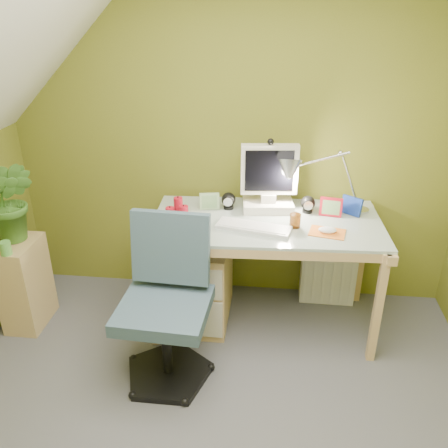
# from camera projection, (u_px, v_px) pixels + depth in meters

# --- Properties ---
(wall_back) EXTENTS (3.20, 0.01, 2.40)m
(wall_back) POSITION_uv_depth(u_px,v_px,m) (233.00, 143.00, 3.34)
(wall_back) COLOR olive
(wall_back) RESTS_ON floor
(desk) EXTENTS (1.53, 0.82, 0.80)m
(desk) POSITION_uv_depth(u_px,v_px,m) (265.00, 272.00, 3.29)
(desk) COLOR tan
(desk) RESTS_ON floor
(monitor) EXTENTS (0.43, 0.28, 0.56)m
(monitor) POSITION_uv_depth(u_px,v_px,m) (269.00, 171.00, 3.15)
(monitor) COLOR silver
(monitor) RESTS_ON desk
(speaker_left) EXTENTS (0.11, 0.11, 0.12)m
(speaker_left) POSITION_uv_depth(u_px,v_px,m) (229.00, 201.00, 3.26)
(speaker_left) COLOR black
(speaker_left) RESTS_ON desk
(speaker_right) EXTENTS (0.11, 0.11, 0.12)m
(speaker_right) POSITION_uv_depth(u_px,v_px,m) (308.00, 204.00, 3.21)
(speaker_right) COLOR black
(speaker_right) RESTS_ON desk
(keyboard) EXTENTS (0.49, 0.25, 0.02)m
(keyboard) POSITION_uv_depth(u_px,v_px,m) (254.00, 227.00, 2.99)
(keyboard) COLOR silver
(keyboard) RESTS_ON desk
(mousepad) EXTENTS (0.25, 0.20, 0.01)m
(mousepad) POSITION_uv_depth(u_px,v_px,m) (327.00, 232.00, 2.95)
(mousepad) COLOR orange
(mousepad) RESTS_ON desk
(mouse) EXTENTS (0.12, 0.09, 0.04)m
(mouse) POSITION_uv_depth(u_px,v_px,m) (327.00, 230.00, 2.94)
(mouse) COLOR white
(mouse) RESTS_ON mousepad
(amber_tumbler) EXTENTS (0.08, 0.08, 0.09)m
(amber_tumbler) POSITION_uv_depth(u_px,v_px,m) (295.00, 221.00, 3.01)
(amber_tumbler) COLOR brown
(amber_tumbler) RESTS_ON desk
(candle_cluster) EXTENTS (0.17, 0.15, 0.11)m
(candle_cluster) POSITION_uv_depth(u_px,v_px,m) (177.00, 208.00, 3.16)
(candle_cluster) COLOR #AE0F20
(candle_cluster) RESTS_ON desk
(photo_frame_red) EXTENTS (0.15, 0.04, 0.13)m
(photo_frame_red) POSITION_uv_depth(u_px,v_px,m) (331.00, 207.00, 3.15)
(photo_frame_red) COLOR red
(photo_frame_red) RESTS_ON desk
(photo_frame_blue) EXTENTS (0.13, 0.10, 0.12)m
(photo_frame_blue) POSITION_uv_depth(u_px,v_px,m) (352.00, 206.00, 3.18)
(photo_frame_blue) COLOR navy
(photo_frame_blue) RESTS_ON desk
(photo_frame_green) EXTENTS (0.14, 0.04, 0.12)m
(photo_frame_green) POSITION_uv_depth(u_px,v_px,m) (209.00, 201.00, 3.25)
(photo_frame_green) COLOR #94B77D
(photo_frame_green) RESTS_ON desk
(desk_lamp) EXTENTS (0.64, 0.36, 0.64)m
(desk_lamp) POSITION_uv_depth(u_px,v_px,m) (339.00, 167.00, 3.09)
(desk_lamp) COLOR #ABAAAF
(desk_lamp) RESTS_ON desk
(side_ledge) EXTENTS (0.24, 0.37, 0.64)m
(side_ledge) POSITION_uv_depth(u_px,v_px,m) (25.00, 284.00, 3.31)
(side_ledge) COLOR tan
(side_ledge) RESTS_ON floor
(potted_plant) EXTENTS (0.33, 0.27, 0.56)m
(potted_plant) POSITION_uv_depth(u_px,v_px,m) (11.00, 202.00, 3.09)
(potted_plant) COLOR #3D6F25
(potted_plant) RESTS_ON side_ledge
(green_cup) EXTENTS (0.08, 0.08, 0.09)m
(green_cup) POSITION_uv_depth(u_px,v_px,m) (6.00, 248.00, 3.01)
(green_cup) COLOR #5DA846
(green_cup) RESTS_ON side_ledge
(task_chair) EXTENTS (0.61, 0.61, 1.05)m
(task_chair) POSITION_uv_depth(u_px,v_px,m) (164.00, 306.00, 2.73)
(task_chair) COLOR #394F5D
(task_chair) RESTS_ON floor
(radiator) EXTENTS (0.41, 0.17, 0.41)m
(radiator) POSITION_uv_depth(u_px,v_px,m) (327.00, 276.00, 3.62)
(radiator) COLOR white
(radiator) RESTS_ON floor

